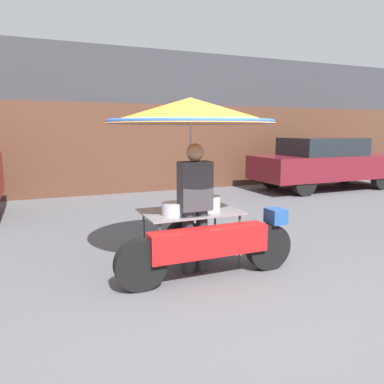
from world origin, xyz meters
The scene contains 5 objects.
ground_plane centered at (0.00, 0.00, 0.00)m, with size 36.00×36.00×0.00m, color #56565B.
shopfront_building centered at (0.00, 7.68, 1.91)m, with size 28.00×2.06×3.85m.
vendor_motorcycle_cart centered at (0.01, 0.89, 1.68)m, with size 2.19×2.08×2.10m.
vendor_person centered at (-0.05, 0.67, 0.87)m, with size 0.38×0.22×1.56m.
parked_car centered at (5.98, 5.11, 0.77)m, with size 4.47×1.67×1.48m.
Camera 1 is at (-1.77, -3.33, 1.71)m, focal length 35.00 mm.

